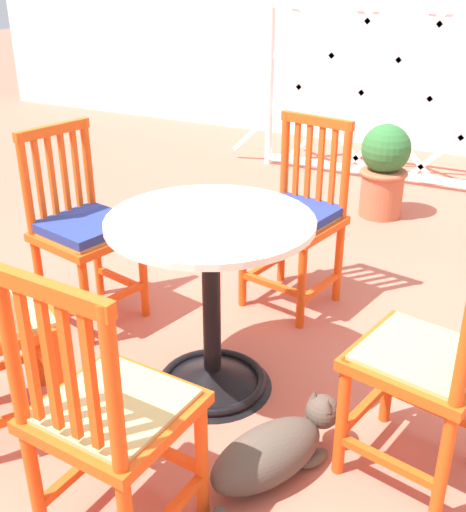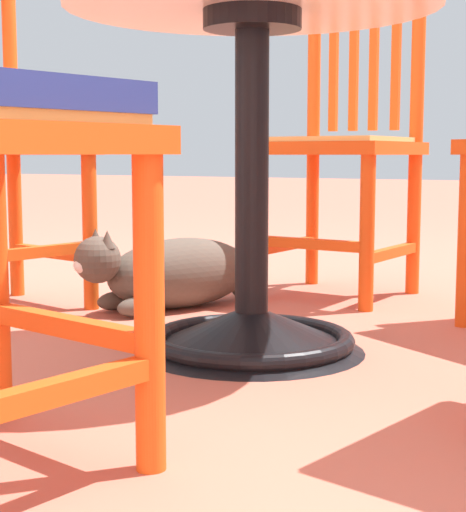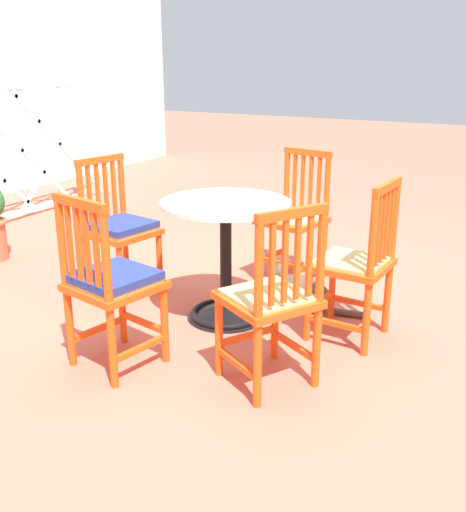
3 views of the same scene
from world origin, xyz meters
name	(u,v)px [view 2 (image 2 of 3)]	position (x,y,z in m)	size (l,w,h in m)	color
ground_plane	(251,337)	(0.00, 0.00, 0.00)	(24.00, 24.00, 0.00)	#BC604C
cafe_table	(252,217)	(-0.06, 0.12, 0.28)	(0.76, 0.76, 0.73)	black
orange_chair_at_corner	(343,148)	(0.04, -0.64, 0.43)	(0.43, 0.43, 0.91)	#E04C14
tabby_cat	(169,274)	(0.36, -0.20, 0.10)	(0.37, 0.73, 0.23)	#4C4238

